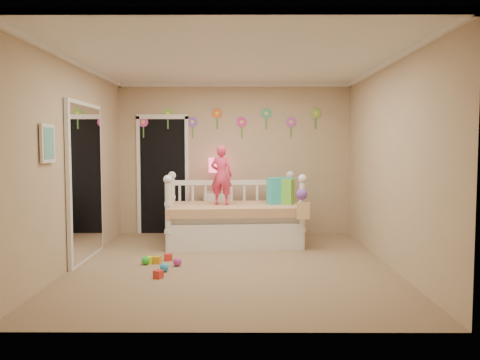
{
  "coord_description": "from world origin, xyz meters",
  "views": [
    {
      "loc": [
        0.13,
        -6.05,
        1.52
      ],
      "look_at": [
        0.1,
        0.6,
        1.05
      ],
      "focal_mm": 35.79,
      "sensor_mm": 36.0,
      "label": 1
    }
  ],
  "objects_px": {
    "daybed": "(234,208)",
    "table_lamp": "(216,169)",
    "child": "(221,175)",
    "nightstand": "(217,214)"
  },
  "relations": [
    {
      "from": "daybed",
      "to": "child",
      "type": "bearing_deg",
      "value": -169.47
    },
    {
      "from": "daybed",
      "to": "table_lamp",
      "type": "height_order",
      "value": "table_lamp"
    },
    {
      "from": "table_lamp",
      "to": "child",
      "type": "bearing_deg",
      "value": -81.48
    },
    {
      "from": "daybed",
      "to": "child",
      "type": "xyz_separation_m",
      "value": [
        -0.19,
        -0.05,
        0.52
      ]
    },
    {
      "from": "daybed",
      "to": "table_lamp",
      "type": "xyz_separation_m",
      "value": [
        -0.3,
        0.72,
        0.57
      ]
    },
    {
      "from": "nightstand",
      "to": "table_lamp",
      "type": "relative_size",
      "value": 1.28
    },
    {
      "from": "daybed",
      "to": "table_lamp",
      "type": "bearing_deg",
      "value": 108.0
    },
    {
      "from": "daybed",
      "to": "nightstand",
      "type": "xyz_separation_m",
      "value": [
        -0.3,
        0.72,
        -0.19
      ]
    },
    {
      "from": "nightstand",
      "to": "daybed",
      "type": "bearing_deg",
      "value": -73.18
    },
    {
      "from": "child",
      "to": "daybed",
      "type": "bearing_deg",
      "value": -151.99
    }
  ]
}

